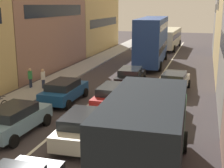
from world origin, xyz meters
The scene contains 16 objects.
sidewalk_left centered at (-6.70, 20.00, 0.07)m, with size 2.60×64.00×0.14m, color #9B9B9B.
lane_stripe_left centered at (-1.70, 20.00, 0.01)m, with size 0.16×60.00×0.01m, color silver.
lane_stripe_right centered at (1.70, 20.00, 0.01)m, with size 0.16×60.00×0.01m, color silver.
building_row_left centered at (-12.00, 20.49, 4.96)m, with size 7.20×43.90×10.91m.
removalist_box_truck centered at (3.70, 4.11, 1.97)m, with size 2.94×7.78×3.58m.
sedan_centre_lane_second centered at (0.13, 6.83, 0.80)m, with size 2.24×4.39×1.49m.
wagon_left_lane_second centered at (-3.58, 6.77, 0.80)m, with size 2.22×4.38×1.49m.
hatchback_centre_lane_third centered at (0.06, 12.20, 0.80)m, with size 2.06×4.30×1.49m.
sedan_left_lane_third centered at (-3.47, 12.37, 0.80)m, with size 2.07×4.30×1.49m.
coupe_centre_lane_fourth centered at (-0.18, 17.82, 0.80)m, with size 2.23×4.38×1.49m.
sedan_right_lane_behind_truck centered at (3.33, 11.17, 0.80)m, with size 2.14×4.34×1.49m.
wagon_right_lane_far centered at (3.36, 17.15, 0.80)m, with size 2.24×4.38×1.49m.
bus_mid_queue_primary centered at (-0.11, 27.30, 2.83)m, with size 3.18×10.61×5.06m.
bus_far_queue_secondary centered at (0.14, 40.62, 1.76)m, with size 3.00×10.56×2.90m.
pedestrian_mid_sidewalk centered at (-7.42, 14.68, 0.95)m, with size 0.34×0.54×1.66m.
pedestrian_far_sidewalk centered at (-6.36, 14.77, 0.95)m, with size 0.34×0.54×1.66m.
Camera 1 is at (5.40, -6.03, 6.39)m, focal length 50.04 mm.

